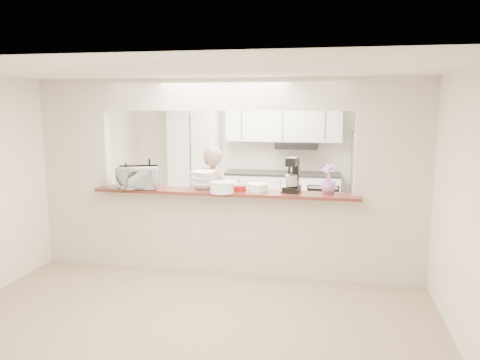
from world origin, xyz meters
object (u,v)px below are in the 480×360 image
(refrigerator, at_px, (373,180))
(toaster_oven, at_px, (138,178))
(person, at_px, (214,200))
(stand_mixer, at_px, (292,176))

(refrigerator, xyz_separation_m, toaster_oven, (-3.20, -2.75, 0.38))
(refrigerator, relative_size, person, 1.09)
(refrigerator, xyz_separation_m, stand_mixer, (-1.20, -2.59, 0.44))
(stand_mixer, xyz_separation_m, person, (-1.20, 0.74, -0.50))
(toaster_oven, height_order, person, person)
(stand_mixer, bearing_deg, toaster_oven, -175.30)
(stand_mixer, bearing_deg, refrigerator, 65.13)
(refrigerator, height_order, toaster_oven, refrigerator)
(stand_mixer, bearing_deg, person, 148.60)
(toaster_oven, distance_m, stand_mixer, 2.01)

